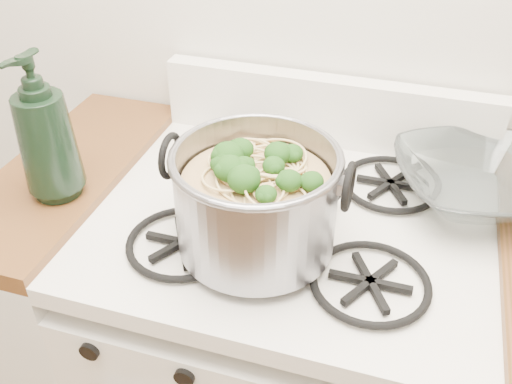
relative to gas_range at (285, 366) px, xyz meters
name	(u,v)px	position (x,y,z in m)	size (l,w,h in m)	color
gas_range	(285,366)	(0.00, 0.00, 0.00)	(0.76, 0.66, 0.92)	white
counter_left	(100,312)	(-0.51, 0.00, 0.02)	(0.25, 0.65, 0.92)	silver
stock_pot	(256,202)	(-0.04, -0.12, 0.58)	(0.32, 0.29, 0.19)	gray
spatula	(309,201)	(0.03, 0.02, 0.50)	(0.29, 0.31, 0.02)	black
glass_bowl	(474,190)	(0.33, 0.14, 0.50)	(0.12, 0.12, 0.03)	white
bottle	(44,128)	(-0.46, -0.09, 0.63)	(0.11, 0.11, 0.30)	black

